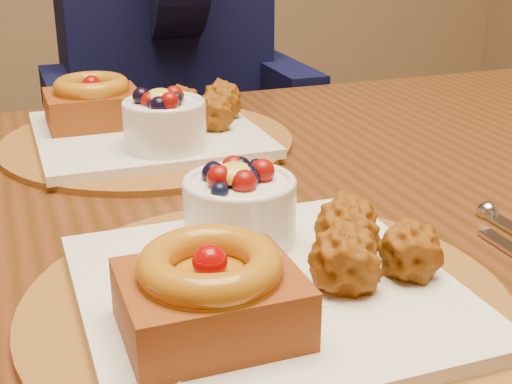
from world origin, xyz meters
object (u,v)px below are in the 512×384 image
at_px(place_setting_far, 145,124).
at_px(diner, 163,18).
at_px(place_setting_near, 261,271).
at_px(chair_far, 189,162).
at_px(dining_table, 195,270).

xyz_separation_m(place_setting_far, diner, (0.15, 0.51, 0.06)).
distance_m(place_setting_near, place_setting_far, 0.43).
distance_m(place_setting_near, chair_far, 1.08).
xyz_separation_m(place_setting_near, place_setting_far, (-0.00, 0.43, 0.00)).
bearing_deg(diner, place_setting_near, -85.92).
distance_m(dining_table, chair_far, 0.85).
relative_size(place_setting_near, diner, 0.48).
xyz_separation_m(dining_table, place_setting_far, (-0.00, 0.21, 0.11)).
xyz_separation_m(dining_table, place_setting_near, (-0.00, -0.21, 0.11)).
bearing_deg(dining_table, place_setting_far, 90.99).
bearing_deg(dining_table, chair_far, 75.69).
height_order(place_setting_near, diner, diner).
height_order(dining_table, chair_far, chair_far).
xyz_separation_m(place_setting_near, chair_far, (0.21, 1.03, -0.27)).
relative_size(place_setting_near, chair_far, 0.41).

